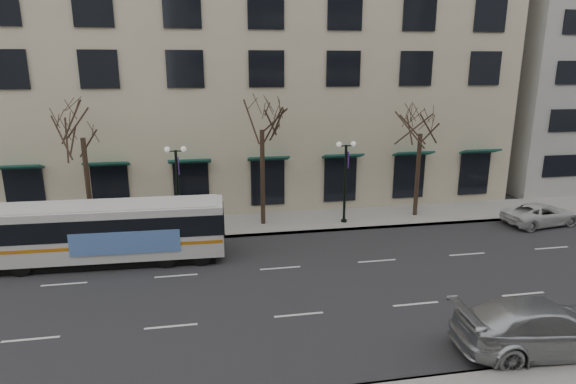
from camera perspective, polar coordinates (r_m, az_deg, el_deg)
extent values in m
plane|color=black|center=(21.88, 0.07, -11.44)|extent=(160.00, 160.00, 0.00)
cube|color=gray|center=(31.07, 6.20, -3.19)|extent=(80.00, 4.00, 0.15)
cube|color=#C4B896|center=(40.36, -8.50, 18.09)|extent=(40.00, 20.00, 24.00)
cylinder|color=black|center=(29.62, -22.58, 0.43)|extent=(0.28, 0.28, 5.74)
cylinder|color=black|center=(29.09, -3.03, 1.55)|extent=(0.28, 0.28, 5.95)
cylinder|color=black|center=(31.93, 15.09, 1.82)|extent=(0.28, 0.28, 5.46)
cylinder|color=black|center=(28.45, -12.90, -0.11)|extent=(0.16, 0.16, 5.00)
cylinder|color=black|center=(29.14, -12.63, -4.58)|extent=(0.36, 0.36, 0.30)
cube|color=black|center=(27.93, -13.19, 4.75)|extent=(0.90, 0.06, 0.06)
sphere|color=silver|center=(27.94, -14.12, 4.90)|extent=(0.32, 0.32, 0.32)
sphere|color=silver|center=(27.89, -12.27, 4.99)|extent=(0.32, 0.32, 0.32)
cube|color=#4A2383|center=(28.08, -12.84, 3.05)|extent=(0.04, 0.45, 1.00)
cylinder|color=black|center=(29.66, 6.76, 0.78)|extent=(0.16, 0.16, 5.00)
cylinder|color=black|center=(30.32, 6.63, -3.52)|extent=(0.36, 0.36, 0.30)
cube|color=black|center=(29.15, 6.91, 5.46)|extent=(0.90, 0.06, 0.06)
sphere|color=silver|center=(29.01, 6.06, 5.63)|extent=(0.32, 0.32, 0.32)
sphere|color=silver|center=(29.27, 7.76, 5.66)|extent=(0.32, 0.32, 0.32)
cube|color=#4A2383|center=(29.34, 7.08, 3.82)|extent=(0.04, 0.45, 1.00)
cube|color=silver|center=(25.60, -20.38, -4.26)|extent=(11.29, 2.76, 2.57)
cube|color=black|center=(26.09, -20.09, -7.27)|extent=(10.38, 2.44, 0.42)
cube|color=black|center=(25.42, -19.84, -3.40)|extent=(10.84, 2.78, 1.03)
cube|color=#C47012|center=(25.74, -20.29, -5.20)|extent=(11.17, 2.78, 0.17)
cube|color=#537DCB|center=(24.35, -18.73, -5.74)|extent=(5.14, 0.21, 1.12)
cube|color=silver|center=(25.22, -20.65, -1.44)|extent=(10.72, 2.50, 0.07)
cylinder|color=black|center=(26.18, -29.10, -7.74)|extent=(0.94, 0.29, 0.93)
cylinder|color=black|center=(28.05, -27.62, -6.09)|extent=(0.94, 0.29, 0.93)
cylinder|color=black|center=(24.58, -14.15, -7.64)|extent=(0.94, 0.29, 0.93)
cylinder|color=black|center=(26.58, -13.73, -5.86)|extent=(0.94, 0.29, 0.93)
cylinder|color=black|center=(24.46, -10.20, -7.52)|extent=(0.94, 0.29, 0.93)
cylinder|color=black|center=(26.46, -10.09, -5.75)|extent=(0.94, 0.29, 0.93)
imported|color=#AEB1B6|center=(19.46, 28.05, -13.93)|extent=(6.42, 2.97, 1.82)
imported|color=silver|center=(33.81, 27.78, -2.33)|extent=(5.05, 2.85, 1.33)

